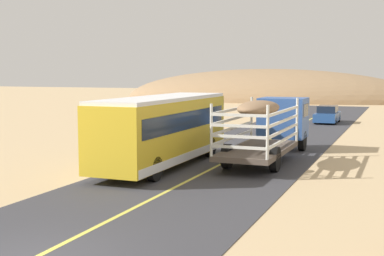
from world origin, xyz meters
name	(u,v)px	position (x,y,z in m)	size (l,w,h in m)	color
livestock_truck	(274,121)	(1.69, 17.37, 1.79)	(2.53, 9.70, 3.02)	#3359A5
bus	(163,129)	(-2.30, 12.31, 1.75)	(2.54, 10.00, 3.21)	gold
car_far	(327,115)	(1.89, 36.66, 0.69)	(1.80, 4.40, 1.46)	#264C8C
distant_hill	(266,100)	(-11.90, 71.22, 0.00)	(47.22, 19.43, 9.69)	#957553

